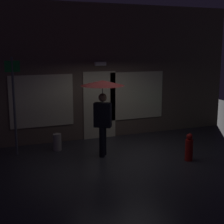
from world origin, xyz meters
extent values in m
plane|color=#2D2D33|center=(0.00, 0.00, 0.00)|extent=(18.00, 18.00, 0.00)
cube|color=brown|center=(0.00, 2.35, 2.16)|extent=(9.61, 0.30, 4.32)
cube|color=beige|center=(0.00, 2.18, 1.10)|extent=(1.10, 0.04, 2.20)
cube|color=beige|center=(-1.87, 2.18, 1.35)|extent=(1.95, 0.04, 1.60)
cube|color=beige|center=(1.34, 2.18, 1.35)|extent=(1.95, 0.04, 1.60)
cube|color=white|center=(0.00, 2.10, 2.45)|extent=(0.36, 0.16, 0.12)
cylinder|color=black|center=(-0.49, 0.47, 0.41)|extent=(0.15, 0.15, 0.83)
cylinder|color=black|center=(-0.60, 0.31, 0.41)|extent=(0.15, 0.15, 0.83)
cube|color=black|center=(-0.55, 0.39, 1.16)|extent=(0.51, 0.46, 0.67)
cube|color=silver|center=(-0.62, 0.50, 1.16)|extent=(0.13, 0.10, 0.53)
cube|color=red|center=(-0.62, 0.50, 1.14)|extent=(0.05, 0.05, 0.43)
sphere|color=tan|center=(-0.55, 0.39, 1.64)|extent=(0.23, 0.23, 0.23)
cylinder|color=slate|center=(-0.55, 0.39, 1.65)|extent=(0.02, 0.02, 0.91)
cone|color=#4C0C0C|center=(-0.55, 0.39, 2.03)|extent=(1.18, 1.18, 0.14)
cylinder|color=#595B60|center=(-2.76, 1.37, 1.36)|extent=(0.07, 0.07, 2.72)
cube|color=#198C33|center=(-2.76, 1.35, 2.47)|extent=(0.40, 0.02, 0.30)
cylinder|color=#B2A899|center=(-1.61, 1.36, 0.25)|extent=(0.24, 0.24, 0.49)
cylinder|color=#B21914|center=(1.45, -0.82, 0.29)|extent=(0.21, 0.21, 0.58)
sphere|color=#B21914|center=(1.45, -0.82, 0.66)|extent=(0.17, 0.17, 0.17)
camera|label=1|loc=(-3.60, -8.01, 3.02)|focal=53.88mm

